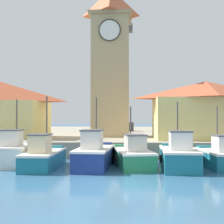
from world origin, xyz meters
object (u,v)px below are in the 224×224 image
fishing_boat_left_inner (44,156)px  fishing_boat_mid_right (179,156)px  port_crane_near (126,85)px  fishing_boat_center (133,155)px  warehouse_right (206,109)px  fishing_boat_left_outer (14,153)px  clock_tower (111,59)px  fishing_boat_mid_left (94,155)px  fishing_boat_right_inner (221,156)px

fishing_boat_left_inner → fishing_boat_mid_right: size_ratio=1.03×
fishing_boat_left_inner → port_crane_near: (4.80, 23.70, 6.83)m
fishing_boat_center → warehouse_right: warehouse_right is taller
fishing_boat_left_outer → clock_tower: size_ratio=0.27×
fishing_boat_mid_left → fishing_boat_center: 2.41m
fishing_boat_mid_right → fishing_boat_right_inner: (2.67, 0.75, -0.10)m
clock_tower → warehouse_right: bearing=-22.2°
fishing_boat_right_inner → port_crane_near: port_crane_near is taller
fishing_boat_mid_right → clock_tower: 14.95m
fishing_boat_mid_left → fishing_boat_mid_right: size_ratio=1.07×
fishing_boat_left_inner → fishing_boat_mid_right: fishing_boat_left_inner is taller
fishing_boat_right_inner → warehouse_right: bearing=82.4°
fishing_boat_center → fishing_boat_mid_left: bearing=-165.8°
fishing_boat_left_outer → fishing_boat_left_inner: (2.20, -1.01, -0.11)m
fishing_boat_left_inner → clock_tower: clock_tower is taller
fishing_boat_left_inner → fishing_boat_mid_left: 3.08m
fishing_boat_center → port_crane_near: 23.90m
clock_tower → fishing_boat_right_inner: bearing=-56.0°
fishing_boat_left_inner → fishing_boat_mid_right: (8.13, 0.05, 0.09)m
clock_tower → warehouse_right: clock_tower is taller
fishing_boat_center → warehouse_right: size_ratio=0.58×
fishing_boat_left_outer → fishing_boat_mid_left: (5.26, -0.80, -0.01)m
fishing_boat_left_outer → port_crane_near: (6.99, 22.69, 6.71)m
fishing_boat_center → fishing_boat_right_inner: same height
fishing_boat_left_outer → fishing_boat_left_inner: 2.42m
fishing_boat_right_inner → port_crane_near: 24.64m
fishing_boat_left_inner → fishing_boat_mid_right: 8.13m
clock_tower → warehouse_right: size_ratio=1.76×
warehouse_right → fishing_boat_center: bearing=-130.4°
fishing_boat_mid_left → fishing_boat_center: bearing=14.2°
clock_tower → port_crane_near: port_crane_near is taller
port_crane_near → fishing_boat_right_inner: bearing=-75.3°
clock_tower → port_crane_near: size_ratio=0.99×
warehouse_right → fishing_boat_left_outer: bearing=-152.4°
fishing_boat_left_inner → warehouse_right: bearing=35.2°
port_crane_near → fishing_boat_mid_right: bearing=-82.0°
warehouse_right → port_crane_near: (-7.01, 15.38, 3.77)m
fishing_boat_right_inner → clock_tower: clock_tower is taller
fishing_boat_left_outer → warehouse_right: (14.00, 7.31, 2.95)m
fishing_boat_mid_left → clock_tower: size_ratio=0.32×
fishing_boat_mid_left → fishing_boat_left_inner: bearing=-176.1°
fishing_boat_left_inner → fishing_boat_mid_left: (3.07, 0.21, 0.10)m
fishing_boat_left_inner → fishing_boat_right_inner: (10.80, 0.81, -0.01)m
fishing_boat_mid_right → fishing_boat_right_inner: 2.78m
fishing_boat_left_inner → clock_tower: (3.43, 11.74, 8.15)m
fishing_boat_left_outer → fishing_boat_mid_right: 10.37m
port_crane_near → fishing_boat_left_inner: bearing=-101.4°
fishing_boat_mid_right → warehouse_right: warehouse_right is taller
fishing_boat_mid_left → clock_tower: (0.36, 11.53, 8.05)m
fishing_boat_right_inner → warehouse_right: 8.18m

